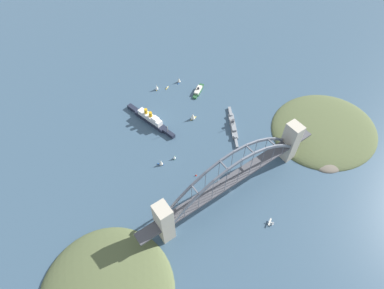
{
  "coord_description": "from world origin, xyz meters",
  "views": [
    {
      "loc": [
        -146.12,
        -125.85,
        319.15
      ],
      "look_at": [
        0.0,
        80.02,
        8.0
      ],
      "focal_mm": 28.65,
      "sensor_mm": 36.0,
      "label": 1
    }
  ],
  "objects": [
    {
      "name": "small_boat_4",
      "position": [
        23.04,
        207.97,
        4.86
      ],
      "size": [
        7.68,
        7.63,
        10.37
      ],
      "color": "gold",
      "rests_on": "ground"
    },
    {
      "name": "seaplane_taxiing_near_bridge",
      "position": [
        9.14,
        -56.87,
        1.76
      ],
      "size": [
        8.8,
        7.56,
        4.57
      ],
      "color": "#B7B7B2",
      "rests_on": "ground"
    },
    {
      "name": "small_boat_2",
      "position": [
        -72.71,
        32.63,
        3.43
      ],
      "size": [
        5.78,
        5.39,
        7.2
      ],
      "color": "#B2231E",
      "rests_on": "ground"
    },
    {
      "name": "ground_plane",
      "position": [
        0.0,
        0.0,
        0.0
      ],
      "size": [
        1400.0,
        1400.0,
        0.0
      ],
      "primitive_type": "plane",
      "color": "#385166"
    },
    {
      "name": "harbor_arch_bridge",
      "position": [
        0.0,
        -0.0,
        30.13
      ],
      "size": [
        245.57,
        18.42,
        71.08
      ],
      "color": "#BCB29E",
      "rests_on": "ground"
    },
    {
      "name": "small_boat_3",
      "position": [
        -28.36,
        79.16,
        3.11
      ],
      "size": [
        5.4,
        5.52,
        6.61
      ],
      "color": "#2D6B3D",
      "rests_on": "ground"
    },
    {
      "name": "small_boat_0",
      "position": [
        32.22,
        123.24,
        5.58
      ],
      "size": [
        10.98,
        6.83,
        12.07
      ],
      "color": "gold",
      "rests_on": "ground"
    },
    {
      "name": "naval_cruiser",
      "position": [
        69.23,
        78.04,
        2.66
      ],
      "size": [
        43.38,
        66.76,
        16.16
      ],
      "color": "gray",
      "rests_on": "ground"
    },
    {
      "name": "small_boat_5",
      "position": [
        38.44,
        201.87,
        0.65
      ],
      "size": [
        8.02,
        4.99,
        1.82
      ],
      "color": "gold",
      "rests_on": "ground"
    },
    {
      "name": "small_boat_1",
      "position": [
        61.54,
        202.82,
        4.36
      ],
      "size": [
        8.17,
        7.25,
        9.33
      ],
      "color": "#234C8C",
      "rests_on": "ground"
    },
    {
      "name": "channel_marker_buoy",
      "position": [
        -20.99,
        41.98,
        1.12
      ],
      "size": [
        2.2,
        2.2,
        2.75
      ],
      "color": "red",
      "rests_on": "ground"
    },
    {
      "name": "harbor_ferry_steamer",
      "position": [
        73.22,
        166.32,
        2.51
      ],
      "size": [
        32.55,
        24.85,
        8.14
      ],
      "color": "#23512D",
      "rests_on": "ground"
    },
    {
      "name": "small_boat_6",
      "position": [
        -47.29,
        81.24,
        4.27
      ],
      "size": [
        7.39,
        7.54,
        9.27
      ],
      "color": "#234C8C",
      "rests_on": "ground"
    },
    {
      "name": "headland_east_shore",
      "position": [
        167.89,
        -1.55,
        0.0
      ],
      "size": [
        153.3,
        137.3,
        17.91
      ],
      "color": "#515B38",
      "rests_on": "ground"
    },
    {
      "name": "ocean_liner",
      "position": [
        -20.38,
        153.75,
        6.02
      ],
      "size": [
        27.12,
        91.12,
        20.37
      ],
      "color": "#1E2333",
      "rests_on": "ground"
    }
  ]
}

